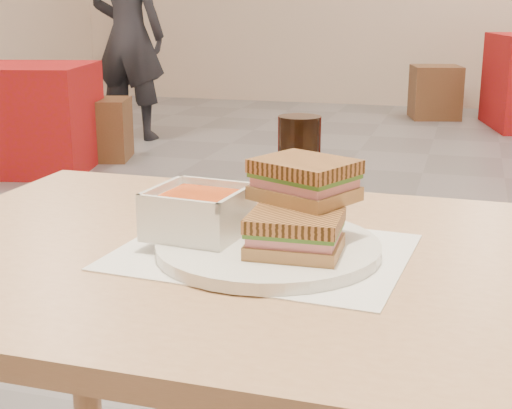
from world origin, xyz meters
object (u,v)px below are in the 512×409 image
(bg_chair_0l, at_px, (21,117))
(patron_a, at_px, (128,35))
(main_table, at_px, (328,340))
(bg_chair_0r, at_px, (102,129))
(panini_lower, at_px, (295,234))
(bg_table_0, at_px, (31,117))
(plate, at_px, (268,248))
(bg_chair_2l, at_px, (435,92))
(cola_glass, at_px, (299,162))
(soup_bowl, at_px, (198,214))

(bg_chair_0l, relative_size, patron_a, 0.33)
(main_table, xyz_separation_m, bg_chair_0r, (-2.28, 3.68, -0.43))
(bg_chair_0l, bearing_deg, bg_chair_0r, -11.40)
(panini_lower, bearing_deg, bg_table_0, 127.35)
(main_table, xyz_separation_m, plate, (-0.08, -0.01, 0.12))
(main_table, height_order, plate, plate)
(bg_table_0, height_order, bg_chair_2l, bg_table_0)
(main_table, relative_size, bg_table_0, 1.33)
(bg_chair_0l, bearing_deg, cola_glass, -50.95)
(bg_chair_0r, bearing_deg, cola_glass, -57.66)
(bg_table_0, relative_size, patron_a, 0.56)
(plate, distance_m, bg_chair_0r, 4.33)
(panini_lower, distance_m, patron_a, 5.10)
(plate, xyz_separation_m, bg_chair_0r, (-2.20, 3.69, -0.55))
(main_table, height_order, bg_chair_0r, main_table)
(bg_chair_0l, distance_m, bg_chair_0r, 0.75)
(bg_chair_0r, bearing_deg, soup_bowl, -60.28)
(bg_table_0, xyz_separation_m, bg_chair_0l, (-0.45, 0.55, -0.10))
(panini_lower, xyz_separation_m, patron_a, (-2.39, 4.51, 0.02))
(soup_bowl, xyz_separation_m, patron_a, (-2.25, 4.47, 0.01))
(bg_chair_2l, distance_m, patron_a, 2.92)
(panini_lower, relative_size, bg_chair_2l, 0.22)
(cola_glass, height_order, patron_a, patron_a)
(main_table, xyz_separation_m, panini_lower, (-0.04, -0.04, 0.16))
(main_table, relative_size, panini_lower, 10.57)
(soup_bowl, relative_size, bg_chair_0l, 0.25)
(panini_lower, distance_m, cola_glass, 0.28)
(panini_lower, xyz_separation_m, cola_glass, (-0.06, 0.27, 0.03))
(plate, height_order, patron_a, patron_a)
(plate, relative_size, soup_bowl, 2.22)
(plate, xyz_separation_m, bg_chair_2l, (-0.09, 6.24, -0.52))
(soup_bowl, xyz_separation_m, panini_lower, (0.14, -0.04, -0.00))
(plate, bearing_deg, bg_chair_2l, 90.79)
(soup_bowl, xyz_separation_m, bg_table_0, (-2.39, 3.28, -0.46))
(plate, height_order, bg_chair_0l, plate)
(panini_lower, height_order, bg_table_0, panini_lower)
(panini_lower, xyz_separation_m, bg_chair_2l, (-0.13, 6.27, -0.55))
(bg_chair_0r, distance_m, bg_chair_2l, 3.31)
(bg_chair_0r, xyz_separation_m, patron_a, (-0.15, 0.79, 0.60))
(main_table, bearing_deg, bg_table_0, 128.11)
(panini_lower, bearing_deg, bg_chair_0l, 127.57)
(bg_chair_0l, bearing_deg, panini_lower, -52.43)
(plate, xyz_separation_m, soup_bowl, (-0.10, 0.01, 0.04))
(panini_lower, height_order, bg_chair_2l, panini_lower)
(soup_bowl, bearing_deg, plate, -4.40)
(main_table, relative_size, cola_glass, 8.36)
(soup_bowl, relative_size, panini_lower, 1.14)
(bg_chair_0r, bearing_deg, bg_table_0, -125.32)
(soup_bowl, relative_size, bg_chair_0r, 0.29)
(soup_bowl, height_order, bg_chair_2l, soup_bowl)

